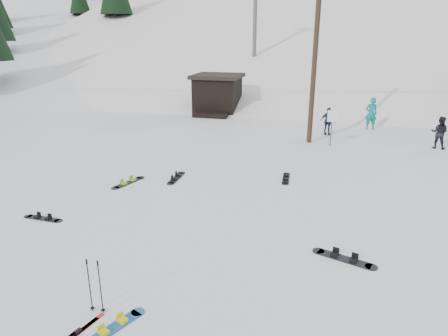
# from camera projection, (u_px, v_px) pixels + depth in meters

# --- Properties ---
(ground) EXTENTS (200.00, 200.00, 0.00)m
(ground) POSITION_uv_depth(u_px,v_px,m) (186.00, 291.00, 9.08)
(ground) COLOR white
(ground) RESTS_ON ground
(ski_slope) EXTENTS (60.00, 85.24, 65.97)m
(ski_slope) POSITION_uv_depth(u_px,v_px,m) (305.00, 149.00, 63.36)
(ski_slope) COLOR white
(ski_slope) RESTS_ON ground
(ridge_left) EXTENTS (47.54, 95.03, 58.38)m
(ridge_left) POSITION_uv_depth(u_px,v_px,m) (79.00, 140.00, 65.14)
(ridge_left) COLOR white
(ridge_left) RESTS_ON ground
(treeline_left) EXTENTS (20.00, 64.00, 10.00)m
(treeline_left) POSITION_uv_depth(u_px,v_px,m) (48.00, 76.00, 53.80)
(treeline_left) COLOR black
(treeline_left) RESTS_ON ground
(treeline_crest) EXTENTS (50.00, 6.00, 10.00)m
(treeline_crest) POSITION_uv_depth(u_px,v_px,m) (317.00, 59.00, 87.93)
(treeline_crest) COLOR black
(treeline_crest) RESTS_ON ski_slope
(utility_pole) EXTENTS (2.00, 0.26, 9.00)m
(utility_pole) POSITION_uv_depth(u_px,v_px,m) (315.00, 52.00, 19.94)
(utility_pole) COLOR #3A2819
(utility_pole) RESTS_ON ground
(trail_sign) EXTENTS (0.50, 0.09, 1.85)m
(trail_sign) POSITION_uv_depth(u_px,v_px,m) (332.00, 121.00, 20.38)
(trail_sign) COLOR #595B60
(trail_sign) RESTS_ON ground
(lift_hut) EXTENTS (3.40, 4.10, 2.75)m
(lift_hut) POSITION_uv_depth(u_px,v_px,m) (217.00, 94.00, 29.02)
(lift_hut) COLOR black
(lift_hut) RESTS_ON ground
(lift_tower_near) EXTENTS (2.20, 0.36, 8.00)m
(lift_tower_near) POSITION_uv_depth(u_px,v_px,m) (255.00, 5.00, 35.01)
(lift_tower_near) COLOR #595B60
(lift_tower_near) RESTS_ON ski_slope
(hero_snowboard) EXTENTS (0.80, 1.39, 0.11)m
(hero_snowboard) POSITION_uv_depth(u_px,v_px,m) (113.00, 327.00, 7.90)
(hero_snowboard) COLOR #1B62AF
(hero_snowboard) RESTS_ON ground
(hero_skis) EXTENTS (0.49, 1.50, 0.08)m
(hero_skis) POSITION_uv_depth(u_px,v_px,m) (73.00, 336.00, 7.68)
(hero_skis) COLOR #AC111A
(hero_skis) RESTS_ON ground
(ski_poles) EXTENTS (0.34, 0.09, 1.24)m
(ski_poles) POSITION_uv_depth(u_px,v_px,m) (95.00, 286.00, 8.20)
(ski_poles) COLOR black
(ski_poles) RESTS_ON ground
(board_scatter_a) EXTENTS (1.40, 0.31, 0.10)m
(board_scatter_a) POSITION_uv_depth(u_px,v_px,m) (43.00, 218.00, 12.57)
(board_scatter_a) COLOR black
(board_scatter_a) RESTS_ON ground
(board_scatter_b) EXTENTS (0.32, 1.60, 0.11)m
(board_scatter_b) POSITION_uv_depth(u_px,v_px,m) (176.00, 178.00, 16.07)
(board_scatter_b) COLOR black
(board_scatter_b) RESTS_ON ground
(board_scatter_c) EXTENTS (0.72, 1.61, 0.12)m
(board_scatter_c) POSITION_uv_depth(u_px,v_px,m) (128.00, 182.00, 15.58)
(board_scatter_c) COLOR black
(board_scatter_c) RESTS_ON ground
(board_scatter_d) EXTENTS (1.62, 0.78, 0.12)m
(board_scatter_d) POSITION_uv_depth(u_px,v_px,m) (344.00, 258.00, 10.33)
(board_scatter_d) COLOR black
(board_scatter_d) RESTS_ON ground
(board_scatter_f) EXTENTS (0.34, 1.47, 0.10)m
(board_scatter_f) POSITION_uv_depth(u_px,v_px,m) (286.00, 178.00, 16.01)
(board_scatter_f) COLOR black
(board_scatter_f) RESTS_ON ground
(skier_teal) EXTENTS (0.79, 0.60, 1.94)m
(skier_teal) POSITION_uv_depth(u_px,v_px,m) (371.00, 114.00, 23.96)
(skier_teal) COLOR #0B726F
(skier_teal) RESTS_ON ground
(skier_dark) EXTENTS (0.96, 0.85, 1.64)m
(skier_dark) POSITION_uv_depth(u_px,v_px,m) (439.00, 132.00, 20.04)
(skier_dark) COLOR black
(skier_dark) RESTS_ON ground
(skier_navy) EXTENTS (1.00, 0.70, 1.57)m
(skier_navy) POSITION_uv_depth(u_px,v_px,m) (328.00, 121.00, 22.68)
(skier_navy) COLOR #192740
(skier_navy) RESTS_ON ground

